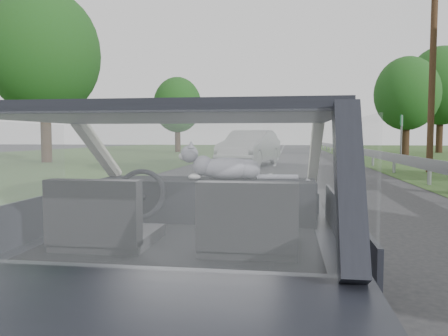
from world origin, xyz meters
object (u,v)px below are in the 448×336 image
(subject_car, at_px, (186,235))
(other_car, at_px, (250,148))
(cat, at_px, (228,167))
(highway_sign, at_px, (401,137))
(utility_pole, at_px, (432,75))

(subject_car, bearing_deg, other_car, 93.69)
(cat, distance_m, highway_sign, 24.13)
(highway_sign, bearing_deg, utility_pole, -77.06)
(cat, bearing_deg, utility_pole, 58.94)
(cat, height_order, utility_pole, utility_pole)
(other_car, bearing_deg, subject_car, -74.56)
(other_car, distance_m, highway_sign, 10.41)
(cat, height_order, other_car, other_car)
(cat, distance_m, other_car, 16.71)
(highway_sign, relative_size, utility_pole, 0.36)
(highway_sign, distance_m, utility_pole, 9.59)
(utility_pole, bearing_deg, highway_sign, 82.37)
(cat, relative_size, other_car, 0.13)
(subject_car, height_order, cat, subject_car)
(other_car, height_order, highway_sign, highway_sign)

